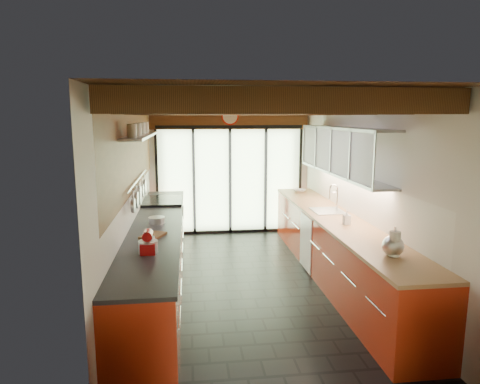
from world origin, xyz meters
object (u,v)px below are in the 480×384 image
Objects in this scene: kettle at (393,245)px; soap_bottle at (347,217)px; bowl at (299,191)px; paper_towel at (395,244)px; stand_mixer at (148,243)px.

soap_bottle is (0.00, 1.31, -0.02)m from kettle.
bowl is at bearing 90.00° from kettle.
kettle is 1.60× the size of soap_bottle.
paper_towel is 1.35m from soap_bottle.
paper_towel reaches higher than stand_mixer.
paper_towel is 1.66× the size of soap_bottle.
paper_towel reaches higher than kettle.
bowl is (0.00, 2.49, -0.07)m from soap_bottle.
soap_bottle reaches higher than bowl.
kettle is 0.04m from paper_towel.
soap_bottle is (0.00, 1.35, -0.04)m from paper_towel.
kettle is 1.31m from soap_bottle.
kettle reaches higher than soap_bottle.
bowl is at bearing 90.00° from soap_bottle.
stand_mixer is at bearing 170.36° from kettle.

